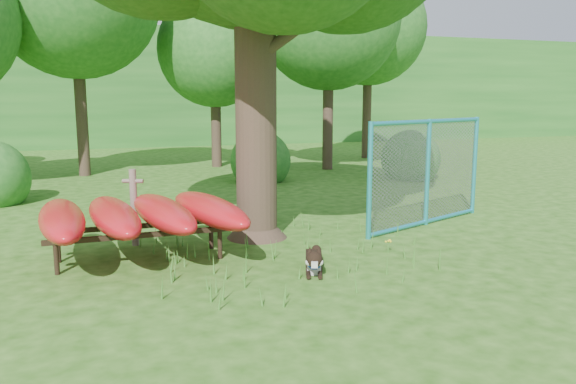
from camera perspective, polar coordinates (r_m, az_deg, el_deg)
name	(u,v)px	position (r m, az deg, el deg)	size (l,w,h in m)	color
ground	(302,277)	(7.85, 1.47, -8.68)	(80.00, 80.00, 0.00)	#214F0F
wooden_post	(134,205)	(9.71, -15.38, -1.31)	(0.35, 0.20, 1.29)	brown
kayak_rack	(139,215)	(8.76, -14.94, -2.24)	(3.16, 2.80, 0.94)	black
husky_dog	(314,261)	(8.05, 2.67, -7.04)	(0.52, 0.95, 0.45)	black
fence_section	(427,172)	(11.18, 13.98, 1.94)	(3.29, 1.45, 3.43)	#279EB6
wildflower_clump	(389,242)	(9.14, 10.18, -5.04)	(0.10, 0.09, 0.22)	#417F29
bg_tree_c	(215,50)	(20.48, -7.47, 14.08)	(4.00, 4.00, 6.12)	#34251C
bg_tree_d	(329,19)	(19.71, 4.19, 17.17)	(4.80, 4.80, 7.50)	#34251C
bg_tree_e	(369,28)	(23.68, 8.20, 16.16)	(4.60, 4.60, 7.55)	#34251C
shrub_right	(410,179)	(17.71, 12.28, 1.34)	(1.80, 1.80, 1.80)	#20601F
shrub_mid	(261,181)	(16.82, -2.79, 1.12)	(1.80, 1.80, 1.80)	#20601F
wooded_hillside	(140,89)	(35.09, -14.84, 10.10)	(80.00, 12.00, 6.00)	#20601F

